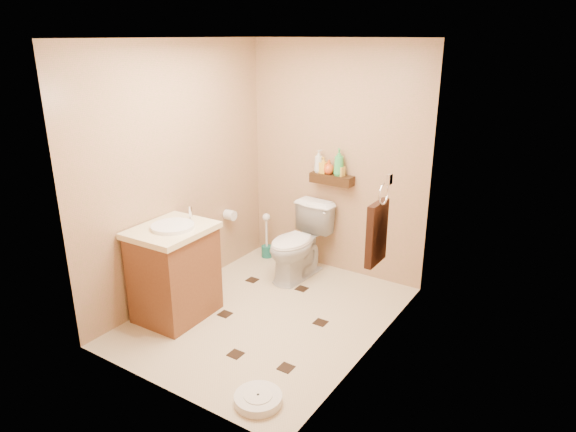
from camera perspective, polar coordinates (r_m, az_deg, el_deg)
The scene contains 19 objects.
ground at distance 4.78m, azimuth -2.27°, elevation -10.96°, with size 2.50×2.50×0.00m, color beige.
wall_back at distance 5.33m, azimuth 5.35°, elevation 6.16°, with size 2.00×0.04×2.40m, color tan.
wall_front at distance 3.42m, azimuth -14.71°, elevation -2.18°, with size 2.00×0.04×2.40m, color tan.
wall_left at distance 4.93m, azimuth -12.05°, elevation 4.70°, with size 0.04×2.50×2.40m, color tan.
wall_right at distance 3.83m, azimuth 9.80°, elevation 0.58°, with size 0.04×2.50×2.40m, color tan.
ceiling at distance 4.12m, azimuth -2.74°, elevation 19.16°, with size 2.00×2.50×0.02m, color silver.
wall_shelf at distance 5.31m, azimuth 4.88°, elevation 4.11°, with size 0.46×0.14×0.10m, color #3C2210.
floor_accents at distance 4.74m, azimuth -1.98°, elevation -11.23°, with size 1.22×1.36×0.01m.
toilet at distance 5.32m, azimuth 1.16°, elevation -2.99°, with size 0.43×0.76×0.77m, color white.
vanity at distance 4.70m, azimuth -12.48°, elevation -5.98°, with size 0.60×0.72×0.99m.
bathroom_scale at distance 3.79m, azimuth -3.34°, elevation -19.62°, with size 0.41×0.41×0.07m.
toilet_brush at distance 5.88m, azimuth -2.39°, elevation -2.88°, with size 0.12×0.12×0.53m.
towel_ring at distance 4.17m, azimuth 9.90°, elevation -1.58°, with size 0.12×0.30×0.76m.
toilet_paper at distance 5.52m, azimuth -6.46°, elevation 0.11°, with size 0.12×0.11×0.12m.
bottle_a at distance 5.34m, azimuth 3.42°, elevation 6.10°, with size 0.09×0.09×0.24m, color silver.
bottle_b at distance 5.32m, azimuth 3.96°, elevation 5.68°, with size 0.08×0.08×0.17m, color gold.
bottle_c at distance 5.29m, azimuth 4.56°, elevation 5.46°, with size 0.11×0.11×0.15m, color #CE4A18.
bottle_d at distance 5.23m, azimuth 5.68°, elevation 5.96°, with size 0.11×0.11×0.27m, color green.
bottle_e at distance 5.23m, azimuth 5.92°, elevation 5.23°, with size 0.06×0.07×0.14m, color gold.
Camera 1 is at (2.40, -3.35, 2.43)m, focal length 32.00 mm.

